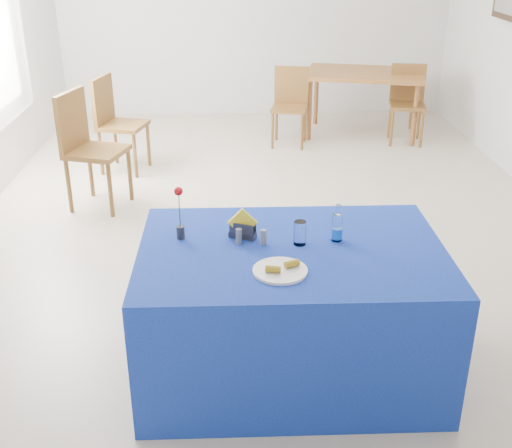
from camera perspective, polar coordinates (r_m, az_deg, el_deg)
The scene contains 16 objects.
floor at distance 5.52m, azimuth 1.18°, elevation 0.46°, with size 7.00×7.00×0.00m, color #C0B39F.
room_shell at distance 5.06m, azimuth 1.36°, elevation 18.81°, with size 7.00×7.00×7.00m.
plate at distance 3.11m, azimuth 2.16°, elevation -4.17°, with size 0.27×0.27×0.01m, color white.
drinking_glass at distance 3.36m, azimuth 3.93°, elevation -0.80°, with size 0.07×0.07×0.13m, color white.
salt_shaker at distance 3.36m, azimuth 0.67°, elevation -1.18°, with size 0.03×0.03×0.09m, color slate.
pepper_shaker at distance 3.37m, azimuth -1.54°, elevation -1.10°, with size 0.03×0.03×0.09m, color slate.
blue_table at distance 3.53m, azimuth 3.07°, elevation -7.66°, with size 1.60×1.10×0.76m.
water_bottle at distance 3.42m, azimuth 7.20°, elevation -0.35°, with size 0.06×0.06×0.21m.
napkin_holder at distance 3.43m, azimuth -1.19°, elevation -0.47°, with size 0.16×0.11×0.17m.
rose_vase at distance 3.41m, azimuth -6.80°, elevation 0.86°, with size 0.05×0.05×0.30m.
oak_table at distance 7.82m, azimuth 9.64°, elevation 12.65°, with size 1.51×1.15×0.76m.
chair_bg_left at distance 7.42m, azimuth 3.06°, elevation 10.91°, with size 0.46×0.46×0.87m.
chair_bg_right at distance 7.70m, azimuth 13.30°, elevation 10.86°, with size 0.45×0.45×0.88m.
chair_win_a at distance 5.80m, azimuth -14.87°, elevation 7.08°, with size 0.57×0.57×1.03m.
chair_win_b at distance 6.67m, azimuth -12.49°, elevation 9.24°, with size 0.52×0.52×0.96m.
banana_pieces at distance 3.10m, azimuth 2.39°, elevation -3.78°, with size 0.18×0.11×0.03m.
Camera 1 is at (-0.30, -5.02, 2.27)m, focal length 45.00 mm.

